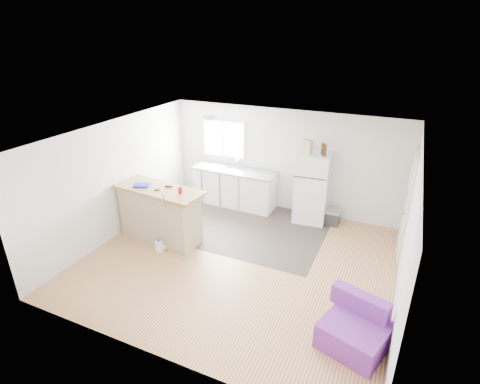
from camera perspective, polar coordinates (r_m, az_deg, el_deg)
name	(u,v)px	position (r m, az deg, el deg)	size (l,w,h in m)	color
room	(239,203)	(6.59, -0.13, -1.67)	(5.51, 5.01, 2.41)	#905C3C
vinyl_zone	(233,224)	(8.42, -1.08, -4.83)	(4.05, 2.50, 0.00)	#342D27
window	(224,139)	(9.21, -2.51, 8.11)	(1.18, 0.06, 0.98)	white
interior_door	(407,205)	(7.59, 24.16, -1.84)	(0.11, 0.92, 2.10)	white
ceiling_fixture	(210,118)	(7.75, -4.62, 11.24)	(0.30, 0.30, 0.07)	white
kitchen_cabinets	(235,187)	(9.13, -0.83, 0.78)	(2.07, 0.68, 1.20)	white
peninsula	(160,213)	(7.78, -12.09, -3.20)	(1.90, 0.88, 1.13)	tan
refrigerator	(312,188)	(8.40, 10.92, 0.64)	(0.75, 0.71, 1.58)	white
cooler	(330,216)	(8.59, 13.52, -3.61)	(0.46, 0.31, 0.35)	#2C2C2F
purple_seat	(355,330)	(5.67, 17.13, -19.42)	(1.01, 0.99, 0.68)	#6E2E96
cleaner_jug	(159,246)	(7.54, -12.25, -8.08)	(0.13, 0.10, 0.28)	white
mop	(165,239)	(7.53, -11.33, -7.04)	(0.21, 0.35, 1.24)	green
red_cup	(180,190)	(7.22, -9.11, 0.29)	(0.08, 0.08, 0.12)	#B70B0C
blue_tray	(142,185)	(7.72, -14.76, 1.02)	(0.30, 0.22, 0.04)	#1415BC
tool_a	(169,186)	(7.55, -10.82, 0.86)	(0.14, 0.05, 0.03)	black
tool_b	(157,190)	(7.43, -12.56, 0.31)	(0.10, 0.04, 0.03)	black
cardboard_box	(308,147)	(8.05, 10.26, 6.80)	(0.20, 0.10, 0.30)	tan
bottle_left	(325,151)	(7.96, 12.78, 6.19)	(0.07, 0.07, 0.25)	#37210A
bottle_right	(323,149)	(8.06, 12.50, 6.44)	(0.07, 0.07, 0.25)	#37210A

